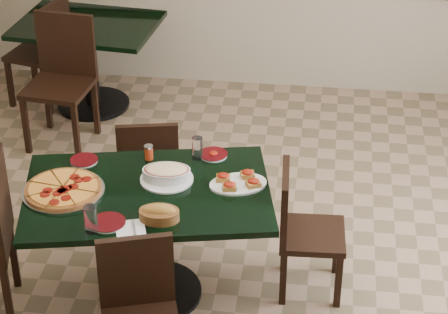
# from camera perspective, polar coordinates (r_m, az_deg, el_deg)

# --- Properties ---
(floor) EXTENTS (5.50, 5.50, 0.00)m
(floor) POSITION_cam_1_polar(r_m,az_deg,el_deg) (5.49, -0.36, -7.91)
(floor) COLOR #88694E
(floor) RESTS_ON ground
(room_shell) EXTENTS (5.50, 5.50, 5.50)m
(room_shell) POSITION_cam_1_polar(r_m,az_deg,el_deg) (6.39, 11.00, 9.57)
(room_shell) COLOR white
(room_shell) RESTS_ON floor
(main_table) EXTENTS (1.54, 1.15, 0.75)m
(main_table) POSITION_cam_1_polar(r_m,az_deg,el_deg) (5.05, -4.94, -3.93)
(main_table) COLOR black
(main_table) RESTS_ON floor
(back_table) EXTENTS (1.19, 0.92, 0.75)m
(back_table) POSITION_cam_1_polar(r_m,az_deg,el_deg) (7.28, -8.81, 7.01)
(back_table) COLOR black
(back_table) RESTS_ON floor
(chair_far) EXTENTS (0.46, 0.46, 0.83)m
(chair_far) POSITION_cam_1_polar(r_m,az_deg,el_deg) (5.70, -4.91, -0.70)
(chair_far) COLOR black
(chair_far) RESTS_ON floor
(chair_near) EXTENTS (0.49, 0.49, 0.84)m
(chair_near) POSITION_cam_1_polar(r_m,az_deg,el_deg) (4.58, -5.55, -9.78)
(chair_near) COLOR black
(chair_near) RESTS_ON floor
(chair_right) EXTENTS (0.40, 0.40, 0.82)m
(chair_right) POSITION_cam_1_polar(r_m,az_deg,el_deg) (5.17, 5.00, -4.49)
(chair_right) COLOR black
(chair_right) RESTS_ON floor
(back_chair_near) EXTENTS (0.52, 0.52, 1.00)m
(back_chair_near) POSITION_cam_1_polar(r_m,az_deg,el_deg) (6.81, -10.53, 5.47)
(back_chair_near) COLOR black
(back_chair_near) RESTS_ON floor
(back_chair_left) EXTENTS (0.52, 0.52, 0.92)m
(back_chair_left) POSITION_cam_1_polar(r_m,az_deg,el_deg) (7.40, -11.56, 7.07)
(back_chair_left) COLOR black
(back_chair_left) RESTS_ON floor
(pepperoni_pizza) EXTENTS (0.47, 0.47, 0.04)m
(pepperoni_pizza) POSITION_cam_1_polar(r_m,az_deg,el_deg) (4.99, -10.46, -2.07)
(pepperoni_pizza) COLOR silver
(pepperoni_pizza) RESTS_ON main_table
(lasagna_casserole) EXTENTS (0.31, 0.31, 0.09)m
(lasagna_casserole) POSITION_cam_1_polar(r_m,az_deg,el_deg) (5.01, -3.78, -1.06)
(lasagna_casserole) COLOR silver
(lasagna_casserole) RESTS_ON main_table
(bread_basket) EXTENTS (0.23, 0.16, 0.09)m
(bread_basket) POSITION_cam_1_polar(r_m,az_deg,el_deg) (4.68, -4.25, -3.70)
(bread_basket) COLOR brown
(bread_basket) RESTS_ON main_table
(bruschetta_platter) EXTENTS (0.39, 0.33, 0.05)m
(bruschetta_platter) POSITION_cam_1_polar(r_m,az_deg,el_deg) (4.96, 0.93, -1.62)
(bruschetta_platter) COLOR silver
(bruschetta_platter) RESTS_ON main_table
(side_plate_near) EXTENTS (0.19, 0.19, 0.02)m
(side_plate_near) POSITION_cam_1_polar(r_m,az_deg,el_deg) (4.70, -7.59, -4.27)
(side_plate_near) COLOR silver
(side_plate_near) RESTS_ON main_table
(side_plate_far_r) EXTENTS (0.17, 0.17, 0.03)m
(side_plate_far_r) POSITION_cam_1_polar(r_m,az_deg,el_deg) (5.25, -0.70, 0.18)
(side_plate_far_r) COLOR silver
(side_plate_far_r) RESTS_ON main_table
(side_plate_far_l) EXTENTS (0.17, 0.17, 0.02)m
(side_plate_far_l) POSITION_cam_1_polar(r_m,az_deg,el_deg) (5.26, -9.13, -0.22)
(side_plate_far_l) COLOR silver
(side_plate_far_l) RESTS_ON main_table
(napkin_setting) EXTENTS (0.19, 0.19, 0.01)m
(napkin_setting) POSITION_cam_1_polar(r_m,az_deg,el_deg) (4.65, -6.12, -4.66)
(napkin_setting) COLOR silver
(napkin_setting) RESTS_ON main_table
(water_glass_a) EXTENTS (0.06, 0.06, 0.14)m
(water_glass_a) POSITION_cam_1_polar(r_m,az_deg,el_deg) (5.20, -1.75, 0.59)
(water_glass_a) COLOR white
(water_glass_a) RESTS_ON main_table
(water_glass_b) EXTENTS (0.07, 0.07, 0.15)m
(water_glass_b) POSITION_cam_1_polar(r_m,az_deg,el_deg) (4.62, -8.69, -4.04)
(water_glass_b) COLOR white
(water_glass_b) RESTS_ON main_table
(pepper_shaker) EXTENTS (0.05, 0.05, 0.09)m
(pepper_shaker) POSITION_cam_1_polar(r_m,az_deg,el_deg) (5.22, -4.93, 0.32)
(pepper_shaker) COLOR #B52F13
(pepper_shaker) RESTS_ON main_table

